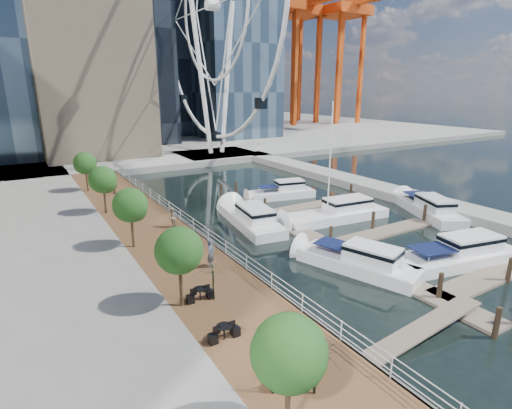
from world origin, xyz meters
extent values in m
plane|color=black|center=(0.00, 0.00, 0.00)|extent=(520.00, 520.00, 0.00)
cube|color=brown|center=(-9.00, 15.00, 0.50)|extent=(6.00, 60.00, 1.00)
cube|color=#595954|center=(-6.00, 15.00, 0.50)|extent=(0.25, 60.00, 1.00)
cube|color=gray|center=(0.00, 102.00, 0.50)|extent=(200.00, 114.00, 1.00)
cube|color=gray|center=(20.00, 20.00, 0.50)|extent=(4.00, 60.00, 1.00)
cube|color=gray|center=(14.00, 52.00, 0.50)|extent=(14.00, 12.00, 1.00)
cube|color=#6D6051|center=(3.00, 10.00, 0.10)|extent=(2.00, 32.00, 0.20)
cube|color=#6D6051|center=(9.00, -2.00, 0.10)|extent=(12.00, 2.00, 0.20)
cube|color=#6D6051|center=(9.00, 8.00, 0.10)|extent=(12.00, 2.00, 0.20)
cube|color=#6D6051|center=(9.00, 18.00, 0.10)|extent=(12.00, 2.00, 0.20)
cylinder|color=white|center=(11.50, 52.00, 14.00)|extent=(0.80, 0.80, 26.00)
cylinder|color=white|center=(16.50, 52.00, 14.00)|extent=(0.80, 0.80, 26.00)
torus|color=white|center=(14.00, 52.00, 26.00)|extent=(0.70, 44.70, 44.70)
cylinder|color=#3F2B1C|center=(-11.40, -6.00, 2.20)|extent=(0.20, 0.20, 2.40)
sphere|color=#265B1E|center=(-11.40, -6.00, 4.30)|extent=(2.60, 2.60, 2.60)
cylinder|color=#3F2B1C|center=(-11.40, 4.00, 2.20)|extent=(0.20, 0.20, 2.40)
sphere|color=#265B1E|center=(-11.40, 4.00, 4.30)|extent=(2.60, 2.60, 2.60)
cylinder|color=#3F2B1C|center=(-11.40, 14.00, 2.20)|extent=(0.20, 0.20, 2.40)
sphere|color=#265B1E|center=(-11.40, 14.00, 4.30)|extent=(2.60, 2.60, 2.60)
cylinder|color=#3F2B1C|center=(-11.40, 24.00, 2.20)|extent=(0.20, 0.20, 2.40)
sphere|color=#265B1E|center=(-11.40, 24.00, 4.30)|extent=(2.60, 2.60, 2.60)
cylinder|color=#3F2B1C|center=(-11.40, 34.00, 2.20)|extent=(0.20, 0.20, 2.40)
sphere|color=#265B1E|center=(-11.40, 34.00, 4.30)|extent=(2.60, 2.60, 2.60)
imported|color=#4D5667|center=(-7.87, 7.72, 1.98)|extent=(0.85, 0.83, 1.96)
imported|color=gray|center=(-7.38, 16.73, 1.88)|extent=(1.07, 1.07, 1.75)
imported|color=#2E3339|center=(-9.03, 31.01, 1.75)|extent=(0.90, 0.86, 1.50)
imported|color=black|center=(-10.35, -4.42, 2.23)|extent=(2.86, 2.91, 2.46)
imported|color=#0D311D|center=(-9.37, -5.05, 2.16)|extent=(2.93, 2.97, 2.32)
imported|color=#103C1A|center=(-9.62, 3.62, 2.09)|extent=(3.09, 3.11, 2.18)
camera|label=1|loc=(-18.13, -14.98, 12.63)|focal=28.00mm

